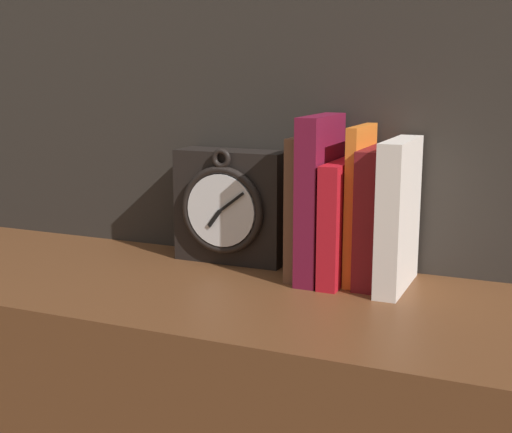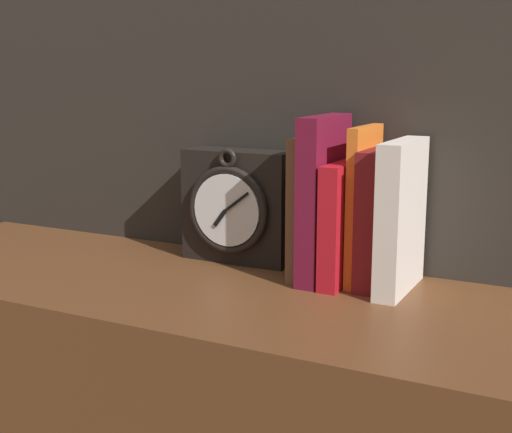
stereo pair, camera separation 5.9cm
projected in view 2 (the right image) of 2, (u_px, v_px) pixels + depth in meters
name	position (u px, v px, depth m)	size (l,w,h in m)	color
clock	(238.00, 206.00, 1.11)	(0.17, 0.08, 0.18)	black
book_slot0_brown	(309.00, 207.00, 1.03)	(0.02, 0.12, 0.20)	brown
book_slot1_maroon	(324.00, 199.00, 1.01)	(0.03, 0.13, 0.23)	maroon
book_slot2_red	(344.00, 223.00, 1.00)	(0.03, 0.14, 0.17)	red
book_slot3_orange	(364.00, 205.00, 0.99)	(0.02, 0.11, 0.22)	orange
book_slot4_maroon	(378.00, 218.00, 0.98)	(0.03, 0.12, 0.19)	maroon
book_slot5_white	(401.00, 217.00, 0.95)	(0.03, 0.14, 0.21)	white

